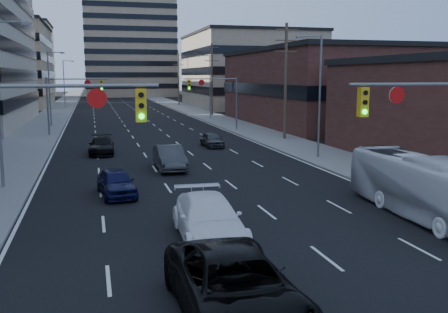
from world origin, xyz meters
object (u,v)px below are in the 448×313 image
(black_pickup, at_px, (235,287))
(transit_bus, at_px, (426,188))
(white_van, at_px, (209,219))
(sedan_blue, at_px, (116,182))

(black_pickup, xyz_separation_m, transit_bus, (10.48, 6.65, 0.50))
(white_van, relative_size, sedan_blue, 1.36)
(black_pickup, height_order, transit_bus, transit_bus)
(white_van, distance_m, sedan_blue, 8.56)
(white_van, bearing_deg, sedan_blue, 112.99)
(black_pickup, bearing_deg, white_van, 82.63)
(transit_bus, xyz_separation_m, sedan_blue, (-12.72, 7.61, -0.66))
(black_pickup, distance_m, white_van, 6.29)
(transit_bus, height_order, sedan_blue, transit_bus)
(black_pickup, height_order, sedan_blue, black_pickup)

